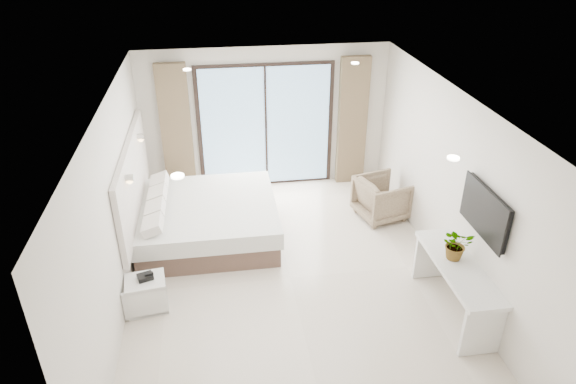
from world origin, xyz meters
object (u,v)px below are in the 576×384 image
object	(u,v)px
console_desk	(457,278)
bed	(207,220)
armchair	(382,196)
nightstand	(147,294)

from	to	relation	value
console_desk	bed	bearing A→B (deg)	144.15
bed	console_desk	distance (m)	3.99
console_desk	armchair	xyz separation A→B (m)	(-0.19, 2.54, -0.16)
bed	console_desk	size ratio (longest dim) A/B	1.31
nightstand	console_desk	distance (m)	4.12
console_desk	armchair	distance (m)	2.55
bed	nightstand	distance (m)	1.85
bed	console_desk	xyz separation A→B (m)	(3.23, -2.33, 0.24)
armchair	bed	bearing A→B (deg)	79.11
nightstand	console_desk	xyz separation A→B (m)	(4.05, -0.67, 0.33)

